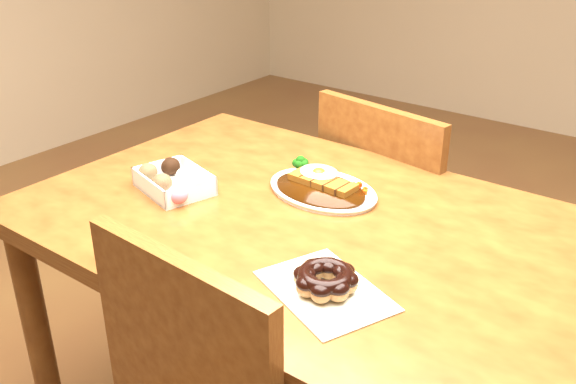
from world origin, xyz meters
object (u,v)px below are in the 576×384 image
Objects in this scene: table at (306,258)px; pon_de_ring at (326,280)px; katsu_curry_plate at (322,186)px; chair_far at (399,227)px; donut_box at (172,180)px.

pon_de_ring is (0.18, -0.20, 0.12)m from table.
katsu_curry_plate is 1.05× the size of pon_de_ring.
chair_far is 0.50m from katsu_curry_plate.
donut_box is 0.52m from pon_de_ring.
donut_box is (-0.27, -0.61, 0.30)m from chair_far.
chair_far is (-0.05, 0.54, -0.17)m from table.
donut_box is 0.73× the size of pon_de_ring.
chair_far reaches higher than table.
katsu_curry_plate reaches higher than table.
chair_far is at bearing 65.83° from donut_box.
chair_far is at bearing 107.40° from pon_de_ring.
chair_far is 4.39× the size of donut_box.
katsu_curry_plate is (0.00, -0.41, 0.29)m from chair_far.
table is 0.56m from chair_far.
pon_de_ring is at bearing -47.67° from table.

